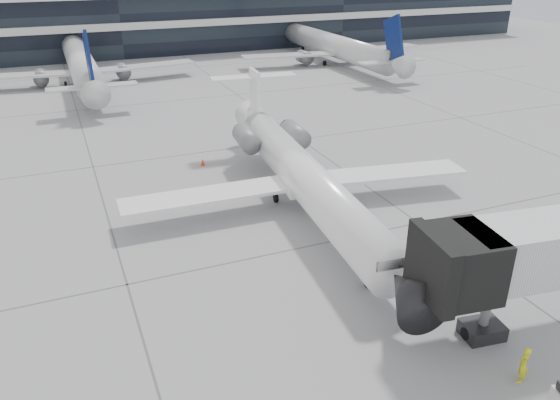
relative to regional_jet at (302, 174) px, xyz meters
name	(u,v)px	position (x,y,z in m)	size (l,w,h in m)	color
ground	(288,251)	(-3.60, -5.71, -2.58)	(220.00, 220.00, 0.00)	gray
terminal	(113,22)	(-3.60, 76.29, 2.42)	(170.00, 22.00, 10.00)	black
bg_jet_center	(84,83)	(-11.60, 49.29, -2.58)	(32.00, 40.00, 9.60)	silver
bg_jet_right	(332,62)	(28.40, 49.29, -2.58)	(32.00, 40.00, 9.60)	silver
regional_jet	(302,174)	(0.00, 0.00, 0.00)	(26.19, 32.71, 7.55)	white
ramp_worker	(523,365)	(1.38, -20.23, -1.68)	(0.66, 0.43, 1.80)	yellow
traffic_cone	(203,162)	(-4.56, 11.02, -2.30)	(0.48, 0.48, 0.59)	red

